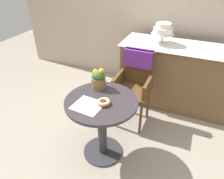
# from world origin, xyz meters

# --- Properties ---
(ground_plane) EXTENTS (8.00, 8.00, 0.00)m
(ground_plane) POSITION_xyz_m (0.00, 0.00, 0.00)
(ground_plane) COLOR gray
(back_wall) EXTENTS (4.80, 0.10, 2.70)m
(back_wall) POSITION_xyz_m (0.00, 1.85, 1.35)
(back_wall) COLOR #B2A393
(back_wall) RESTS_ON ground
(cafe_table) EXTENTS (0.72, 0.72, 0.72)m
(cafe_table) POSITION_xyz_m (0.00, 0.00, 0.51)
(cafe_table) COLOR #332D33
(cafe_table) RESTS_ON ground
(wicker_chair) EXTENTS (0.42, 0.45, 0.95)m
(wicker_chair) POSITION_xyz_m (0.12, 0.74, 0.64)
(wicker_chair) COLOR brown
(wicker_chair) RESTS_ON ground
(paper_napkin) EXTENTS (0.29, 0.27, 0.00)m
(paper_napkin) POSITION_xyz_m (-0.08, -0.13, 0.72)
(paper_napkin) COLOR white
(paper_napkin) RESTS_ON cafe_table
(donut_front) EXTENTS (0.13, 0.13, 0.04)m
(donut_front) POSITION_xyz_m (0.05, -0.04, 0.74)
(donut_front) COLOR #AD7542
(donut_front) RESTS_ON cafe_table
(flower_vase) EXTENTS (0.15, 0.15, 0.23)m
(flower_vase) POSITION_xyz_m (-0.13, 0.20, 0.83)
(flower_vase) COLOR brown
(flower_vase) RESTS_ON cafe_table
(display_counter) EXTENTS (1.56, 0.62, 0.90)m
(display_counter) POSITION_xyz_m (0.55, 1.30, 0.45)
(display_counter) COLOR brown
(display_counter) RESTS_ON ground
(tiered_cake_stand) EXTENTS (0.30, 0.30, 0.27)m
(tiered_cake_stand) POSITION_xyz_m (0.29, 1.30, 1.08)
(tiered_cake_stand) COLOR silver
(tiered_cake_stand) RESTS_ON display_counter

